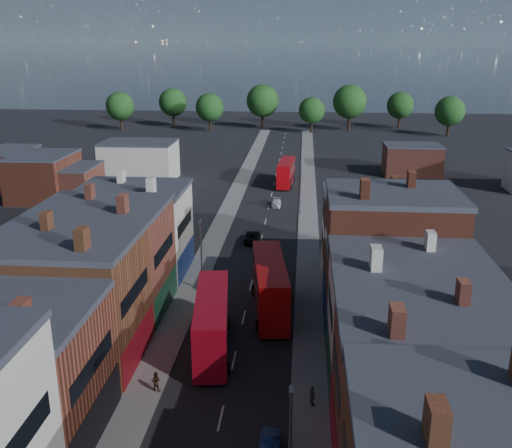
% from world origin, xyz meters
% --- Properties ---
extents(pavement_west, '(3.00, 200.00, 0.12)m').
position_xyz_m(pavement_west, '(-6.50, 50.00, 0.06)').
color(pavement_west, gray).
rests_on(pavement_west, ground).
extents(pavement_east, '(3.00, 200.00, 0.12)m').
position_xyz_m(pavement_east, '(6.50, 50.00, 0.06)').
color(pavement_east, gray).
rests_on(pavement_east, ground).
extents(terrace_east, '(12.00, 80.00, 12.48)m').
position_xyz_m(terrace_east, '(14.00, 0.00, 6.24)').
color(terrace_east, brown).
rests_on(terrace_east, ground).
extents(lamp_post_1, '(0.25, 0.70, 8.12)m').
position_xyz_m(lamp_post_1, '(5.20, 0.00, 4.70)').
color(lamp_post_1, slate).
rests_on(lamp_post_1, ground).
extents(lamp_post_2, '(0.25, 0.70, 8.12)m').
position_xyz_m(lamp_post_2, '(-5.20, 30.00, 4.70)').
color(lamp_post_2, slate).
rests_on(lamp_post_2, ground).
extents(lamp_post_3, '(0.25, 0.70, 8.12)m').
position_xyz_m(lamp_post_3, '(5.20, 60.00, 4.70)').
color(lamp_post_3, slate).
rests_on(lamp_post_3, ground).
extents(bus_0, '(4.15, 12.22, 5.17)m').
position_xyz_m(bus_0, '(-2.08, 17.50, 2.79)').
color(bus_0, red).
rests_on(bus_0, ground).
extents(bus_1, '(4.50, 12.88, 5.45)m').
position_xyz_m(bus_1, '(2.50, 25.52, 2.94)').
color(bus_1, red).
rests_on(bus_1, ground).
extents(bus_2, '(3.28, 10.94, 4.67)m').
position_xyz_m(bus_2, '(2.28, 79.57, 2.52)').
color(bus_2, '#B1070D').
rests_on(bus_2, ground).
extents(car_2, '(2.19, 4.59, 1.26)m').
position_xyz_m(car_2, '(-1.20, 46.51, 0.63)').
color(car_2, black).
rests_on(car_2, ground).
extents(car_3, '(1.57, 3.82, 1.11)m').
position_xyz_m(car_3, '(1.20, 64.55, 0.55)').
color(car_3, white).
rests_on(car_3, ground).
extents(ped_1, '(0.84, 0.54, 1.62)m').
position_xyz_m(ped_1, '(-5.50, 10.87, 0.93)').
color(ped_1, '#3F2419').
rests_on(ped_1, pavement_west).
extents(ped_3, '(0.74, 1.03, 1.60)m').
position_xyz_m(ped_3, '(6.65, 9.98, 0.92)').
color(ped_3, '#514B46').
rests_on(ped_3, pavement_east).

